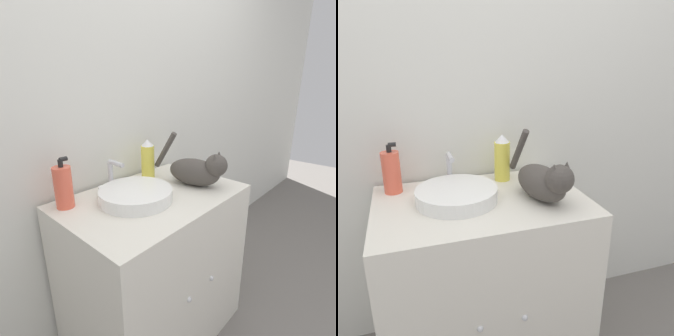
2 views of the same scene
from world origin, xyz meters
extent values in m
cube|color=silver|center=(0.00, 0.60, 1.25)|extent=(6.00, 0.05, 2.50)
cube|color=silver|center=(0.00, 0.28, 0.40)|extent=(0.84, 0.56, 0.81)
sphere|color=silver|center=(-0.08, 0.00, 0.44)|extent=(0.02, 0.02, 0.02)
sphere|color=silver|center=(0.08, 0.00, 0.44)|extent=(0.02, 0.02, 0.02)
cylinder|color=white|center=(-0.09, 0.30, 0.83)|extent=(0.32, 0.32, 0.05)
cylinder|color=silver|center=(-0.09, 0.47, 0.88)|extent=(0.02, 0.02, 0.14)
cylinder|color=silver|center=(-0.09, 0.43, 0.95)|extent=(0.02, 0.09, 0.02)
cylinder|color=white|center=(-0.15, 0.47, 0.82)|extent=(0.03, 0.03, 0.03)
cylinder|color=white|center=(-0.04, 0.47, 0.82)|extent=(0.03, 0.03, 0.03)
ellipsoid|color=#47423D|center=(0.23, 0.22, 0.87)|extent=(0.19, 0.29, 0.13)
sphere|color=#47423D|center=(0.25, 0.11, 0.93)|extent=(0.13, 0.13, 0.11)
cone|color=#47423D|center=(0.22, 0.10, 0.97)|extent=(0.04, 0.04, 0.04)
cone|color=#47423D|center=(0.28, 0.11, 0.97)|extent=(0.04, 0.04, 0.04)
cylinder|color=#47423D|center=(0.20, 0.39, 0.97)|extent=(0.05, 0.13, 0.20)
cylinder|color=#EF6047|center=(-0.33, 0.47, 0.89)|extent=(0.07, 0.07, 0.17)
cylinder|color=black|center=(-0.33, 0.47, 1.00)|extent=(0.02, 0.02, 0.03)
cylinder|color=black|center=(-0.32, 0.47, 1.01)|extent=(0.03, 0.02, 0.02)
cylinder|color=#EADB4C|center=(0.14, 0.47, 0.90)|extent=(0.07, 0.07, 0.18)
cone|color=white|center=(0.14, 0.47, 1.00)|extent=(0.06, 0.06, 0.04)
camera|label=1|loc=(-0.79, -0.51, 1.30)|focal=28.00mm
camera|label=2|loc=(-0.27, -0.88, 1.35)|focal=35.00mm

